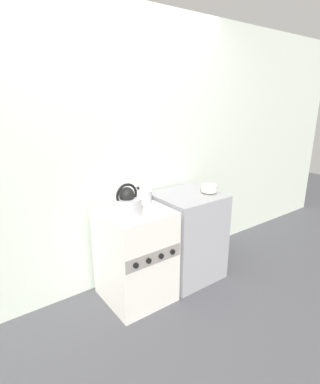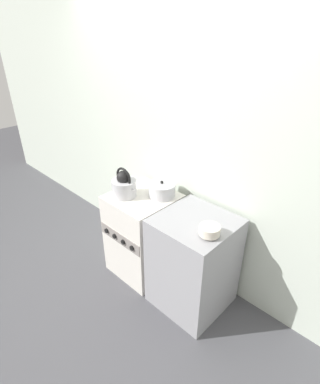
{
  "view_description": "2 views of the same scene",
  "coord_description": "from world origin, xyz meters",
  "px_view_note": "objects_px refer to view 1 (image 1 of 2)",
  "views": [
    {
      "loc": [
        -1.21,
        -1.72,
        1.71
      ],
      "look_at": [
        0.26,
        0.27,
        0.95
      ],
      "focal_mm": 28.0,
      "sensor_mm": 36.0,
      "label": 1
    },
    {
      "loc": [
        1.74,
        -1.28,
        2.16
      ],
      "look_at": [
        0.2,
        0.31,
        0.95
      ],
      "focal_mm": 28.0,
      "sensor_mm": 36.0,
      "label": 2
    }
  ],
  "objects_px": {
    "enamel_bowl": "(209,188)",
    "stove": "(135,255)",
    "kettle": "(127,205)",
    "cooking_pot": "(138,196)"
  },
  "relations": [
    {
      "from": "kettle",
      "to": "cooking_pot",
      "type": "distance_m",
      "value": 0.34
    },
    {
      "from": "stove",
      "to": "enamel_bowl",
      "type": "xyz_separation_m",
      "value": [
        0.79,
        -0.08,
        0.48
      ]
    },
    {
      "from": "stove",
      "to": "kettle",
      "type": "distance_m",
      "value": 0.54
    },
    {
      "from": "stove",
      "to": "cooking_pot",
      "type": "xyz_separation_m",
      "value": [
        0.12,
        0.13,
        0.48
      ]
    },
    {
      "from": "kettle",
      "to": "enamel_bowl",
      "type": "relative_size",
      "value": 1.78
    },
    {
      "from": "kettle",
      "to": "enamel_bowl",
      "type": "height_order",
      "value": "kettle"
    },
    {
      "from": "enamel_bowl",
      "to": "cooking_pot",
      "type": "bearing_deg",
      "value": 162.81
    },
    {
      "from": "enamel_bowl",
      "to": "stove",
      "type": "bearing_deg",
      "value": 174.19
    },
    {
      "from": "stove",
      "to": "enamel_bowl",
      "type": "bearing_deg",
      "value": -5.81
    },
    {
      "from": "stove",
      "to": "cooking_pot",
      "type": "relative_size",
      "value": 3.38
    }
  ]
}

